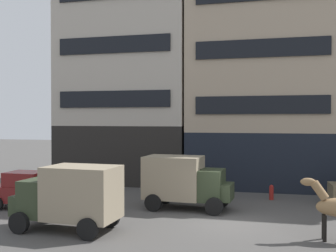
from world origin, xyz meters
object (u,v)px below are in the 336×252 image
(delivery_truck_near, at_px, (69,195))
(delivery_truck_far, at_px, (185,181))
(fire_hydrant_curbside, at_px, (271,192))
(pedestrian_officer, at_px, (211,180))
(sedan_light, at_px, (28,190))

(delivery_truck_near, xyz_separation_m, delivery_truck_far, (3.71, 4.98, 0.00))
(delivery_truck_far, bearing_deg, fire_hydrant_curbside, 39.45)
(delivery_truck_far, relative_size, pedestrian_officer, 2.48)
(delivery_truck_near, bearing_deg, delivery_truck_far, 53.35)
(sedan_light, relative_size, fire_hydrant_curbside, 4.47)
(delivery_truck_near, height_order, delivery_truck_far, same)
(delivery_truck_near, height_order, fire_hydrant_curbside, delivery_truck_near)
(sedan_light, height_order, pedestrian_officer, sedan_light)
(delivery_truck_near, bearing_deg, sedan_light, 140.87)
(delivery_truck_near, distance_m, sedan_light, 5.21)
(pedestrian_officer, bearing_deg, delivery_truck_near, -118.35)
(fire_hydrant_curbside, bearing_deg, delivery_truck_far, -140.55)
(delivery_truck_far, height_order, fire_hydrant_curbside, delivery_truck_far)
(sedan_light, bearing_deg, pedestrian_officer, 30.89)
(delivery_truck_near, xyz_separation_m, pedestrian_officer, (4.52, 8.38, -0.44))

